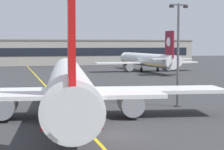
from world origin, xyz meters
TOP-DOWN VIEW (x-y plane):
  - ground_plane at (0.00, 0.00)m, footprint 400.00×400.00m
  - taxiway_centreline at (0.00, 30.00)m, footprint 9.61×179.77m
  - airliner_foreground at (-1.82, 8.39)m, footprint 32.34×41.29m
  - airliner_background at (32.28, 71.13)m, footprint 28.88×37.32m
  - apron_lamp_post at (12.09, 12.35)m, footprint 2.24×0.90m
  - safety_cone_by_nose_gear at (0.37, 23.43)m, footprint 0.44×0.44m
  - terminal_building at (8.09, 114.73)m, footprint 115.89×12.40m

SIDE VIEW (x-z plane):
  - ground_plane at x=0.00m, z-range 0.00..0.00m
  - taxiway_centreline at x=0.00m, z-range 0.00..0.01m
  - safety_cone_by_nose_gear at x=0.37m, z-range -0.02..0.53m
  - airliner_background at x=32.28m, z-range -2.21..8.28m
  - airliner_foreground at x=-1.82m, z-range -2.46..9.19m
  - terminal_building at x=8.09m, z-range 0.01..8.95m
  - apron_lamp_post at x=12.09m, z-range 0.30..12.41m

